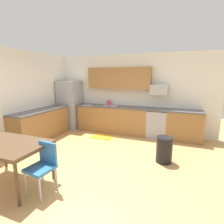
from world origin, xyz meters
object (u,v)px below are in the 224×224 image
(oven_range, at_px, (157,123))
(microwave, at_px, (159,90))
(refrigerator, at_px, (70,105))
(kettle, at_px, (109,103))
(trash_bin, at_px, (164,150))
(dining_table, at_px, (7,146))
(chair_near_table, at_px, (43,164))

(oven_range, bearing_deg, microwave, 90.00)
(refrigerator, distance_m, kettle, 1.54)
(microwave, distance_m, trash_bin, 2.22)
(kettle, bearing_deg, refrigerator, -175.14)
(trash_bin, bearing_deg, dining_table, -144.05)
(refrigerator, bearing_deg, chair_near_table, -62.35)
(microwave, relative_size, chair_near_table, 0.64)
(dining_table, distance_m, chair_near_table, 0.78)
(oven_range, xyz_separation_m, trash_bin, (0.37, -1.70, -0.16))
(refrigerator, relative_size, dining_table, 1.28)
(kettle, bearing_deg, microwave, 1.67)
(dining_table, relative_size, kettle, 7.00)
(dining_table, xyz_separation_m, trash_bin, (2.56, 1.86, -0.42))
(oven_range, height_order, trash_bin, oven_range)
(refrigerator, relative_size, trash_bin, 2.98)
(kettle, bearing_deg, dining_table, -97.52)
(refrigerator, distance_m, microwave, 3.31)
(oven_range, distance_m, trash_bin, 1.75)
(chair_near_table, relative_size, trash_bin, 1.42)
(trash_bin, bearing_deg, kettle, 139.95)
(kettle, bearing_deg, oven_range, -1.67)
(refrigerator, relative_size, oven_range, 1.97)
(refrigerator, xyz_separation_m, chair_near_table, (1.80, -3.44, -0.39))
(microwave, bearing_deg, refrigerator, -176.82)
(dining_table, height_order, kettle, kettle)
(oven_range, distance_m, kettle, 1.80)
(microwave, height_order, kettle, microwave)
(chair_near_table, xyz_separation_m, trash_bin, (1.81, 1.82, -0.20))
(oven_range, bearing_deg, refrigerator, -178.59)
(oven_range, xyz_separation_m, microwave, (0.00, 0.10, 1.09))
(microwave, bearing_deg, trash_bin, -78.26)
(microwave, xyz_separation_m, dining_table, (-2.19, -3.66, -0.83))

